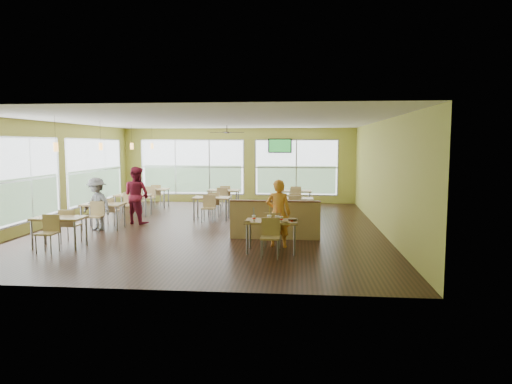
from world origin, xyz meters
TOP-DOWN VIEW (x-y plane):
  - room at (0.00, 0.00)m, footprint 12.00×12.04m
  - window_bays at (-2.65, 3.08)m, footprint 9.24×10.24m
  - main_table at (2.00, -3.00)m, footprint 1.22×1.52m
  - half_wall_divider at (2.00, -1.55)m, footprint 2.40×0.14m
  - dining_tables at (-1.05, 1.71)m, footprint 6.92×8.72m
  - pendant_lights at (-3.20, 0.68)m, footprint 0.11×7.31m
  - ceiling_fan at (-0.00, 3.00)m, footprint 1.25×1.25m
  - tv_backwall at (1.80, 5.90)m, footprint 1.00×0.07m
  - man_plaid at (2.13, -2.45)m, footprint 0.64×0.45m
  - patron_maroon at (-2.50, 0.43)m, footprint 1.08×0.98m
  - patron_grey at (-3.26, -0.77)m, footprint 1.15×0.93m
  - cup_blue at (1.60, -3.10)m, footprint 0.09×0.09m
  - cup_yellow at (1.96, -3.13)m, footprint 0.11×0.11m
  - cup_red_near at (2.13, -3.11)m, footprint 0.09×0.09m
  - cup_red_far at (2.23, -3.19)m, footprint 0.09×0.09m
  - food_basket at (2.49, -3.01)m, footprint 0.24×0.24m
  - ketchup_cup at (2.47, -3.12)m, footprint 0.07×0.07m
  - wrapper_left at (1.46, -3.28)m, footprint 0.18×0.17m
  - wrapper_mid at (1.96, -2.88)m, footprint 0.27×0.25m
  - wrapper_right at (2.33, -3.26)m, footprint 0.18×0.16m

SIDE VIEW (x-z plane):
  - half_wall_divider at x=2.00m, z-range 0.00..1.04m
  - dining_tables at x=-1.05m, z-range 0.20..1.07m
  - main_table at x=2.00m, z-range 0.20..1.07m
  - ketchup_cup at x=2.47m, z-range 0.75..0.78m
  - wrapper_left at x=1.46m, z-range 0.75..0.79m
  - wrapper_right at x=2.33m, z-range 0.75..0.79m
  - patron_grey at x=-3.26m, z-range 0.00..1.55m
  - wrapper_mid at x=1.96m, z-range 0.75..0.80m
  - food_basket at x=2.49m, z-range 0.75..0.81m
  - cup_blue at x=1.60m, z-range 0.65..0.98m
  - cup_red_far at x=2.23m, z-range 0.65..0.99m
  - cup_red_near at x=2.13m, z-range 0.65..0.99m
  - cup_yellow at x=1.96m, z-range 0.64..1.02m
  - man_plaid at x=2.13m, z-range 0.00..1.67m
  - patron_maroon at x=-2.50m, z-range 0.00..1.81m
  - window_bays at x=-2.65m, z-range 0.29..2.66m
  - room at x=0.00m, z-range 0.00..3.20m
  - tv_backwall at x=1.80m, z-range 2.15..2.75m
  - pendant_lights at x=-3.20m, z-range 2.02..2.88m
  - ceiling_fan at x=0.00m, z-range 2.80..3.09m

